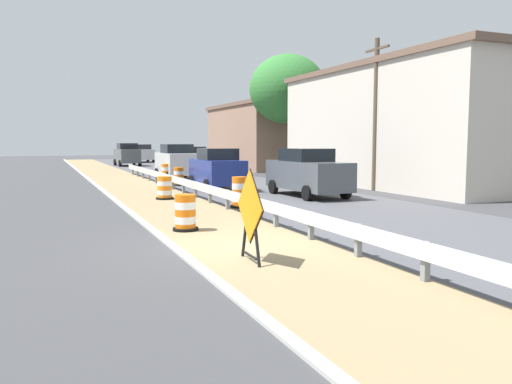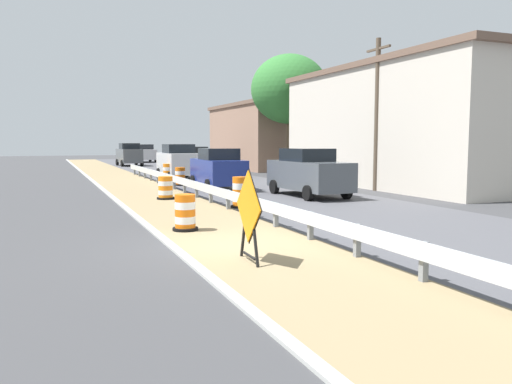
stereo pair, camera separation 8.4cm
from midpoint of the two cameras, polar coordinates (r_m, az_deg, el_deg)
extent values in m
plane|color=#3D3D3F|center=(12.01, -2.54, -6.00)|extent=(160.00, 160.00, 0.00)
cube|color=#8E7A56|center=(12.19, -0.23, -5.80)|extent=(3.44, 120.00, 0.01)
cube|color=#4C4C51|center=(15.01, 19.13, -3.95)|extent=(7.28, 120.00, 0.00)
cube|color=#ADADA8|center=(11.64, -8.61, -6.41)|extent=(0.20, 120.00, 0.11)
cube|color=silver|center=(15.47, 0.52, -1.30)|extent=(0.08, 49.29, 0.32)
cube|color=slate|center=(9.45, 18.28, -7.32)|extent=(0.12, 0.12, 0.70)
cube|color=slate|center=(11.05, 11.33, -5.28)|extent=(0.12, 0.12, 0.70)
cube|color=slate|center=(12.78, 6.22, -3.72)|extent=(0.12, 0.12, 0.70)
cube|color=slate|center=(14.60, 2.37, -2.52)|extent=(0.12, 0.12, 0.70)
cube|color=slate|center=(16.47, -0.61, -1.58)|extent=(0.12, 0.12, 0.70)
cube|color=slate|center=(18.38, -2.98, -0.83)|extent=(0.12, 0.12, 0.70)
cube|color=slate|center=(20.32, -4.90, -0.22)|extent=(0.12, 0.12, 0.70)
cube|color=slate|center=(22.28, -6.48, 0.28)|extent=(0.12, 0.12, 0.70)
cube|color=slate|center=(24.25, -7.80, 0.70)|extent=(0.12, 0.12, 0.70)
cube|color=slate|center=(26.24, -8.93, 1.06)|extent=(0.12, 0.12, 0.70)
cube|color=slate|center=(28.23, -9.90, 1.36)|extent=(0.12, 0.12, 0.70)
cube|color=slate|center=(30.24, -10.73, 1.63)|extent=(0.12, 0.12, 0.70)
cube|color=slate|center=(32.25, -11.47, 1.86)|extent=(0.12, 0.12, 0.70)
cube|color=slate|center=(34.26, -12.12, 2.07)|extent=(0.12, 0.12, 0.70)
cube|color=slate|center=(36.28, -12.69, 2.25)|extent=(0.12, 0.12, 0.70)
cube|color=slate|center=(38.31, -13.21, 2.41)|extent=(0.12, 0.12, 0.70)
cube|color=black|center=(10.07, 0.13, -5.23)|extent=(0.07, 0.39, 1.06)
cube|color=black|center=(10.72, -1.13, -4.56)|extent=(0.07, 0.39, 1.06)
cube|color=black|center=(10.48, -0.52, -7.05)|extent=(0.08, 0.72, 0.04)
cube|color=orange|center=(10.30, -0.63, -1.61)|extent=(0.10, 1.44, 1.44)
cube|color=black|center=(10.30, -0.54, -1.60)|extent=(0.09, 1.52, 1.52)
cylinder|color=orange|center=(14.18, -7.64, -3.83)|extent=(0.56, 0.56, 0.20)
cylinder|color=white|center=(14.15, -7.65, -3.05)|extent=(0.56, 0.56, 0.20)
cylinder|color=orange|center=(14.12, -7.66, -2.25)|extent=(0.56, 0.56, 0.20)
cylinder|color=white|center=(14.09, -7.67, -1.46)|extent=(0.56, 0.56, 0.20)
cylinder|color=orange|center=(14.07, -7.68, -0.66)|extent=(0.56, 0.56, 0.20)
cylinder|color=black|center=(14.19, -7.64, -4.07)|extent=(0.70, 0.70, 0.08)
cylinder|color=orange|center=(18.85, -1.65, -1.39)|extent=(0.54, 0.54, 0.22)
cylinder|color=white|center=(18.83, -1.65, -0.71)|extent=(0.54, 0.54, 0.22)
cylinder|color=orange|center=(18.80, -1.66, -0.03)|extent=(0.54, 0.54, 0.22)
cylinder|color=white|center=(18.78, -1.66, 0.66)|extent=(0.54, 0.54, 0.22)
cylinder|color=orange|center=(18.76, -1.66, 1.34)|extent=(0.54, 0.54, 0.22)
cylinder|color=black|center=(18.86, -1.65, -1.60)|extent=(0.68, 0.68, 0.08)
cylinder|color=orange|center=(21.85, -9.84, -0.54)|extent=(0.59, 0.59, 0.19)
cylinder|color=white|center=(21.83, -9.85, -0.04)|extent=(0.59, 0.59, 0.19)
cylinder|color=orange|center=(21.82, -9.85, 0.46)|extent=(0.59, 0.59, 0.19)
cylinder|color=white|center=(21.80, -9.86, 0.96)|extent=(0.59, 0.59, 0.19)
cylinder|color=orange|center=(21.79, -9.87, 1.46)|extent=(0.59, 0.59, 0.19)
cylinder|color=black|center=(21.86, -9.84, -0.68)|extent=(0.74, 0.74, 0.08)
cylinder|color=orange|center=(28.46, -8.28, 0.92)|extent=(0.54, 0.54, 0.20)
cylinder|color=white|center=(28.45, -8.28, 1.32)|extent=(0.54, 0.54, 0.20)
cylinder|color=orange|center=(28.43, -8.29, 1.72)|extent=(0.54, 0.54, 0.20)
cylinder|color=white|center=(28.42, -8.30, 2.12)|extent=(0.54, 0.54, 0.20)
cylinder|color=orange|center=(28.41, -8.30, 2.52)|extent=(0.54, 0.54, 0.20)
cylinder|color=black|center=(28.47, -8.28, 0.80)|extent=(0.68, 0.68, 0.08)
cylinder|color=orange|center=(31.99, -9.67, 1.42)|extent=(0.52, 0.52, 0.21)
cylinder|color=white|center=(31.97, -9.67, 1.79)|extent=(0.52, 0.52, 0.21)
cylinder|color=orange|center=(31.96, -9.68, 2.17)|extent=(0.52, 0.52, 0.21)
cylinder|color=white|center=(31.95, -9.69, 2.54)|extent=(0.52, 0.52, 0.21)
cylinder|color=orange|center=(31.94, -9.69, 2.91)|extent=(0.52, 0.52, 0.21)
cylinder|color=black|center=(31.99, -9.67, 1.31)|extent=(0.66, 0.66, 0.08)
cube|color=silver|center=(33.49, -8.56, 3.15)|extent=(1.91, 4.24, 1.34)
cube|color=black|center=(33.30, -8.51, 4.77)|extent=(1.70, 1.96, 0.56)
cylinder|color=black|center=(34.66, -10.60, 2.09)|extent=(0.23, 0.64, 0.64)
cylinder|color=black|center=(35.11, -7.64, 2.18)|extent=(0.23, 0.64, 0.64)
cylinder|color=black|center=(31.95, -9.52, 1.81)|extent=(0.23, 0.64, 0.64)
cylinder|color=black|center=(32.44, -6.33, 1.91)|extent=(0.23, 0.64, 0.64)
cube|color=silver|center=(60.61, -12.09, 4.09)|extent=(1.88, 4.42, 1.15)
cube|color=black|center=(60.76, -12.14, 4.91)|extent=(1.62, 2.06, 0.56)
cylinder|color=black|center=(59.42, -10.96, 3.53)|extent=(0.24, 0.65, 0.64)
cylinder|color=black|center=(59.04, -12.59, 3.49)|extent=(0.24, 0.65, 0.64)
cylinder|color=black|center=(62.21, -11.58, 3.61)|extent=(0.24, 0.65, 0.64)
cylinder|color=black|center=(61.85, -13.14, 3.57)|extent=(0.24, 0.65, 0.64)
cube|color=navy|center=(25.95, -4.15, 2.30)|extent=(1.88, 4.35, 1.18)
cube|color=black|center=(25.74, -4.05, 4.22)|extent=(1.65, 2.02, 0.56)
cylinder|color=black|center=(27.12, -6.82, 1.17)|extent=(0.23, 0.64, 0.64)
cylinder|color=black|center=(27.61, -3.23, 1.28)|extent=(0.23, 0.64, 0.64)
cylinder|color=black|center=(24.38, -5.18, 0.69)|extent=(0.23, 0.64, 0.64)
cylinder|color=black|center=(24.92, -1.23, 0.82)|extent=(0.23, 0.64, 0.64)
cube|color=black|center=(40.22, -6.80, 3.41)|extent=(1.98, 4.75, 1.11)
cube|color=black|center=(40.38, -6.89, 4.60)|extent=(1.75, 2.20, 0.56)
cylinder|color=black|center=(39.05, -4.80, 2.55)|extent=(0.23, 0.64, 0.64)
cylinder|color=black|center=(38.49, -7.50, 2.48)|extent=(0.23, 0.64, 0.64)
cylinder|color=black|center=(42.01, -6.14, 2.76)|extent=(0.23, 0.64, 0.64)
cylinder|color=black|center=(41.49, -8.67, 2.69)|extent=(0.23, 0.64, 0.64)
cube|color=#4C5156|center=(51.99, -13.79, 3.91)|extent=(2.03, 4.26, 1.33)
cube|color=black|center=(51.81, -13.78, 4.95)|extent=(1.75, 1.99, 0.56)
cylinder|color=black|center=(53.21, -15.04, 3.20)|extent=(0.24, 0.65, 0.64)
cylinder|color=black|center=(53.55, -13.07, 3.27)|extent=(0.24, 0.65, 0.64)
cylinder|color=black|center=(50.48, -14.52, 3.09)|extent=(0.24, 0.65, 0.64)
cylinder|color=black|center=(50.84, -12.44, 3.16)|extent=(0.24, 0.65, 0.64)
cube|color=#4C5156|center=(22.78, 5.96, 1.87)|extent=(1.97, 4.81, 1.22)
cube|color=black|center=(22.90, 5.75, 4.12)|extent=(1.72, 2.24, 0.56)
cylinder|color=black|center=(21.98, 10.07, 0.08)|extent=(0.24, 0.65, 0.64)
cylinder|color=black|center=(21.01, 5.89, -0.12)|extent=(0.24, 0.65, 0.64)
cylinder|color=black|center=(24.64, 5.99, 0.73)|extent=(0.24, 0.65, 0.64)
cylinder|color=black|center=(23.78, 2.13, 0.58)|extent=(0.24, 0.65, 0.64)
cube|color=beige|center=(29.33, 16.44, 6.72)|extent=(6.64, 15.57, 6.17)
cube|color=brown|center=(29.58, 16.62, 12.99)|extent=(6.90, 16.19, 0.30)
cube|color=#93705B|center=(46.18, 1.26, 5.97)|extent=(6.78, 12.30, 5.34)
cube|color=brown|center=(46.28, 1.26, 9.46)|extent=(7.05, 12.80, 0.30)
cylinder|color=brown|center=(25.86, 13.30, 8.24)|extent=(0.24, 0.24, 7.31)
cube|color=brown|center=(26.21, 13.46, 15.15)|extent=(0.12, 1.80, 0.10)
cylinder|color=brown|center=(37.97, 3.72, 4.96)|extent=(0.36, 0.36, 3.94)
ellipsoid|color=#337533|center=(38.15, 3.76, 11.27)|extent=(5.56, 5.56, 5.00)
camera|label=1|loc=(0.04, -89.84, 0.02)|focal=36.21mm
camera|label=2|loc=(0.04, 90.16, -0.02)|focal=36.21mm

